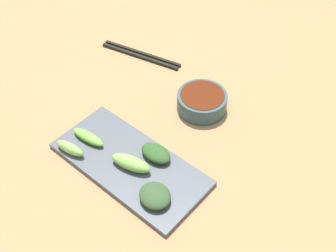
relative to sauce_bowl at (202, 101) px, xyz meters
The scene contains 9 objects.
tabletop 0.12m from the sauce_bowl, 10.59° to the right, with size 2.10×2.10×0.02m, color #9A724C.
sauce_bowl is the anchor object (origin of this frame).
serving_plate 0.23m from the sauce_bowl, ahead, with size 0.16×0.33×0.01m, color #444B55.
broccoli_stalk_0 0.32m from the sauce_bowl, 22.31° to the right, with size 0.02×0.07×0.02m, color #77B058.
broccoli_stalk_1 0.27m from the sauce_bowl, 25.41° to the right, with size 0.02×0.08×0.02m, color #6CB543.
broccoli_leafy_2 0.28m from the sauce_bowl, 19.17° to the left, with size 0.06×0.07×0.02m, color #2E4829.
broccoli_stalk_3 0.24m from the sauce_bowl, ahead, with size 0.03×0.09×0.03m, color #75B14E.
broccoli_leafy_4 0.19m from the sauce_bowl, ahead, with size 0.04×0.07×0.02m, color #284D22.
chopsticks 0.25m from the sauce_bowl, 102.33° to the right, with size 0.07×0.23×0.01m.
Camera 1 is at (0.48, 0.43, 0.71)m, focal length 45.16 mm.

